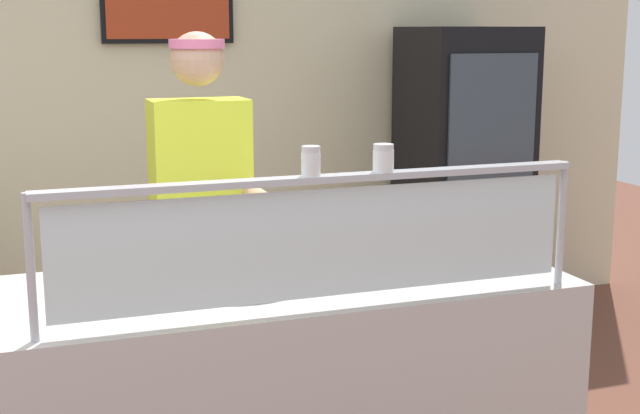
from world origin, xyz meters
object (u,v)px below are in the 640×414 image
pepper_flake_shaker (383,160)px  drink_fridge (462,180)px  parmesan_shaker (311,163)px  pizza_tray (238,279)px  pizza_server (238,274)px  worker_figure (203,224)px

pepper_flake_shaker → drink_fridge: drink_fridge is taller
drink_fridge → parmesan_shaker: bearing=-127.9°
pizza_tray → parmesan_shaker: bearing=-68.5°
pizza_tray → drink_fridge: drink_fridge is taller
pizza_server → drink_fridge: size_ratio=0.16×
worker_figure → drink_fridge: 2.17m
parmesan_shaker → worker_figure: 1.11m
pizza_tray → pizza_server: 0.03m
pizza_tray → pizza_server: pizza_server is taller
pizza_tray → worker_figure: size_ratio=0.27×
pizza_server → pepper_flake_shaker: 0.63m
pizza_server → worker_figure: size_ratio=0.16×
pizza_tray → parmesan_shaker: 0.56m
pepper_flake_shaker → worker_figure: worker_figure is taller
pizza_tray → pepper_flake_shaker: size_ratio=5.67×
parmesan_shaker → worker_figure: worker_figure is taller
pizza_server → parmesan_shaker: (0.14, -0.32, 0.40)m
parmesan_shaker → worker_figure: bearing=95.2°
pizza_tray → drink_fridge: bearing=45.3°
worker_figure → drink_fridge: (1.82, 1.18, -0.11)m
pizza_server → worker_figure: 0.72m
pizza_server → drink_fridge: bearing=50.1°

